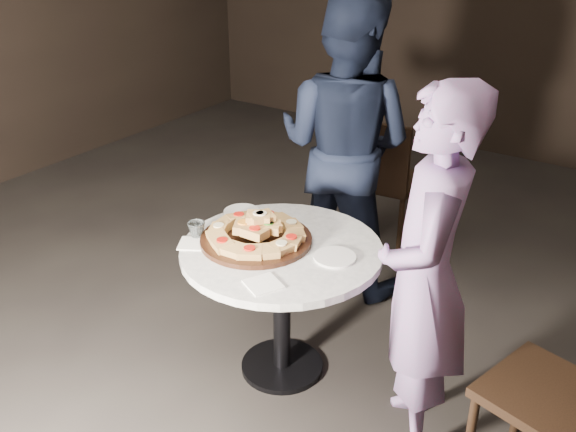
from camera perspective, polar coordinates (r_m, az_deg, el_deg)
The scene contains 12 objects.
floor at distance 3.24m, azimuth -2.88°, elevation -12.56°, with size 7.00×7.00×0.00m, color black.
table at distance 2.86m, azimuth -0.57°, elevation -4.93°, with size 1.16×1.16×0.67m.
serving_board at distance 2.84m, azimuth -2.86°, elevation -2.10°, with size 0.50×0.50×0.02m, color black.
focaccia_pile at distance 2.82m, azimuth -2.79°, elevation -1.29°, with size 0.44×0.45×0.12m.
plate_left at distance 3.11m, azimuth -4.14°, elevation 0.37°, with size 0.18×0.18×0.01m, color white.
plate_right at distance 2.72m, azimuth 4.19°, elevation -3.67°, with size 0.18×0.18×0.01m, color white.
water_glass at distance 2.89m, azimuth -8.13°, elevation -1.22°, with size 0.08×0.08×0.07m, color silver.
napkin_near at distance 2.85m, azimuth -8.45°, elevation -2.43°, with size 0.12×0.12×0.01m, color white.
napkin_far at distance 2.54m, azimuth -2.22°, elevation -6.08°, with size 0.13×0.13×0.01m, color white.
chair_far at distance 4.01m, azimuth 8.31°, elevation 3.61°, with size 0.45×0.47×0.86m.
diner_navy at distance 3.52m, azimuth 5.06°, elevation 6.19°, with size 0.80×0.62×1.65m, color black.
diner_teal at distance 2.46m, azimuth 12.11°, elevation -5.43°, with size 0.55×0.36×1.51m, color slate.
Camera 1 is at (1.56, -1.98, 2.03)m, focal length 40.00 mm.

